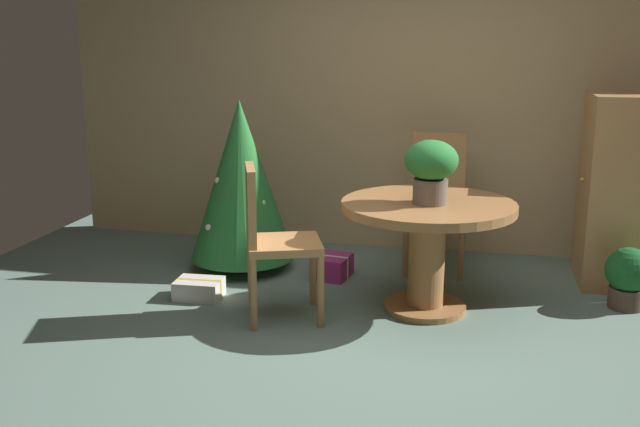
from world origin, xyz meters
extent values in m
plane|color=slate|center=(0.00, 0.00, 0.00)|extent=(6.60, 6.60, 0.00)
cube|color=tan|center=(0.00, 2.20, 1.30)|extent=(6.00, 0.10, 2.60)
cylinder|color=#9E6B3D|center=(0.19, 0.74, 0.02)|extent=(0.53, 0.53, 0.04)
cylinder|color=#9E6B3D|center=(0.19, 0.74, 0.35)|extent=(0.23, 0.23, 0.63)
cylinder|color=#9E6B3D|center=(0.19, 0.74, 0.70)|extent=(1.11, 1.11, 0.06)
cylinder|color=#665B51|center=(0.20, 0.69, 0.80)|extent=(0.22, 0.22, 0.16)
ellipsoid|color=#287533|center=(0.20, 0.69, 1.00)|extent=(0.33, 0.33, 0.25)
sphere|color=red|center=(0.29, 0.70, 1.05)|extent=(0.06, 0.06, 0.06)
sphere|color=red|center=(0.17, 0.83, 1.05)|extent=(0.07, 0.07, 0.07)
sphere|color=red|center=(0.17, 0.56, 0.98)|extent=(0.07, 0.07, 0.07)
cylinder|color=#B27F4C|center=(-0.55, 0.68, 0.23)|extent=(0.04, 0.04, 0.45)
cylinder|color=#B27F4C|center=(-0.42, 0.31, 0.23)|extent=(0.04, 0.04, 0.45)
cylinder|color=#B27F4C|center=(-0.93, 0.54, 0.23)|extent=(0.04, 0.04, 0.45)
cylinder|color=#B27F4C|center=(-0.80, 0.17, 0.23)|extent=(0.04, 0.04, 0.45)
cube|color=#B27F4C|center=(-0.67, 0.42, 0.48)|extent=(0.57, 0.56, 0.05)
cube|color=#B27F4C|center=(-0.86, 0.36, 0.74)|extent=(0.18, 0.38, 0.47)
cylinder|color=#B27F4C|center=(0.39, 1.39, 0.24)|extent=(0.04, 0.04, 0.48)
cylinder|color=#B27F4C|center=(-0.01, 1.39, 0.24)|extent=(0.04, 0.04, 0.48)
cylinder|color=#B27F4C|center=(0.39, 1.76, 0.24)|extent=(0.04, 0.04, 0.48)
cylinder|color=#B27F4C|center=(-0.01, 1.76, 0.24)|extent=(0.04, 0.04, 0.48)
cube|color=#B27F4C|center=(0.19, 1.57, 0.50)|extent=(0.45, 0.41, 0.05)
cube|color=#B27F4C|center=(0.19, 1.76, 0.78)|extent=(0.40, 0.05, 0.51)
cylinder|color=brown|center=(-1.25, 1.32, 0.05)|extent=(0.10, 0.10, 0.09)
cone|color=#287533|center=(-1.25, 1.32, 0.70)|extent=(0.79, 0.79, 1.20)
sphere|color=silver|center=(-1.06, 1.21, 0.55)|extent=(0.05, 0.05, 0.05)
sphere|color=gold|center=(-1.34, 1.54, 0.43)|extent=(0.06, 0.06, 0.06)
sphere|color=red|center=(-1.28, 1.12, 0.63)|extent=(0.04, 0.04, 0.04)
sphere|color=silver|center=(-1.39, 1.19, 0.71)|extent=(0.05, 0.05, 0.05)
sphere|color=silver|center=(-1.43, 1.08, 0.38)|extent=(0.05, 0.05, 0.05)
cube|color=#9E287A|center=(-0.54, 1.26, 0.08)|extent=(0.28, 0.33, 0.16)
cube|color=silver|center=(-0.54, 1.26, 0.08)|extent=(0.25, 0.07, 0.16)
cube|color=silver|center=(-1.34, 0.63, 0.06)|extent=(0.32, 0.25, 0.13)
cube|color=gold|center=(-1.34, 0.63, 0.06)|extent=(0.31, 0.04, 0.13)
cube|color=#B27F4C|center=(1.48, 1.60, 0.68)|extent=(0.52, 0.63, 1.36)
sphere|color=#B29338|center=(1.21, 1.60, 0.75)|extent=(0.04, 0.04, 0.04)
cylinder|color=#4C382D|center=(1.48, 1.06, 0.07)|extent=(0.23, 0.23, 0.14)
sphere|color=#195623|center=(1.48, 1.06, 0.26)|extent=(0.30, 0.30, 0.30)
camera|label=1|loc=(0.49, -3.77, 1.74)|focal=40.78mm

